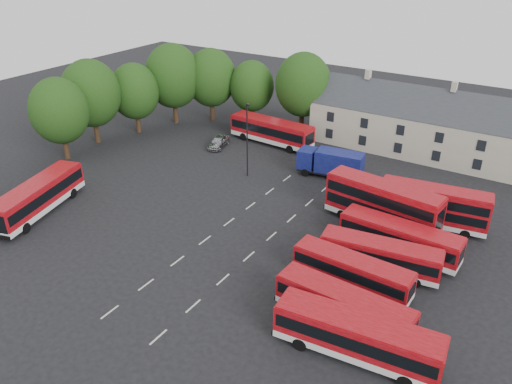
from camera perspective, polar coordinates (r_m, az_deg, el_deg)
ground at (r=49.24m, az=-4.44°, el=-4.45°), size 140.00×140.00×0.00m
lane_markings at (r=49.39m, az=-0.72°, el=-4.24°), size 5.15×33.80×0.01m
treeline at (r=72.59m, az=-8.86°, el=11.75°), size 29.92×32.59×12.01m
terrace_houses at (r=67.88m, az=20.93°, el=6.63°), size 35.70×7.13×10.06m
bus_row_a at (r=35.60m, az=11.49°, el=-15.72°), size 11.53×3.70×3.20m
bus_row_b at (r=38.00m, az=9.99°, el=-12.60°), size 10.52×2.97×2.94m
bus_row_c at (r=41.72m, az=10.94°, el=-8.72°), size 9.97×2.67×2.80m
bus_row_d at (r=44.04m, az=14.02°, el=-6.88°), size 10.35×3.70×2.86m
bus_row_e at (r=46.66m, az=16.12°, el=-4.89°), size 10.90×3.00×3.05m
bus_dd_south at (r=50.10m, az=14.28°, el=-1.18°), size 11.62×3.95×4.67m
bus_dd_north at (r=51.73m, az=19.64°, el=-1.35°), size 10.57×3.78×4.24m
bus_west at (r=55.96m, az=-23.68°, el=-0.34°), size 5.82×12.22×3.37m
bus_north at (r=68.81m, az=1.79°, el=7.13°), size 12.25×3.55×3.42m
box_truck at (r=59.67m, az=8.60°, el=3.35°), size 7.91×3.35×3.36m
silver_car at (r=68.32m, az=-4.30°, el=5.74°), size 2.70×4.73×1.52m
lamppost at (r=58.18m, az=-1.00°, el=6.15°), size 0.62×0.40×9.01m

